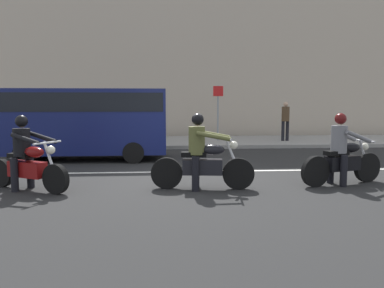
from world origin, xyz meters
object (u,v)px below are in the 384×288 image
object	(u,v)px
parked_van_navy	(85,119)
pedestrian_bystander	(285,118)
motorcycle_with_rider_black_leather	(26,160)
motorcycle_with_rider_olive	(202,158)
street_sign_post	(218,107)
motorcycle_with_rider_gray	(342,156)

from	to	relation	value
parked_van_navy	pedestrian_bystander	xyz separation A→B (m)	(7.85, 4.13, -0.16)
motorcycle_with_rider_black_leather	pedestrian_bystander	distance (m)	11.74
motorcycle_with_rider_black_leather	pedestrian_bystander	xyz separation A→B (m)	(8.16, 8.42, 0.51)
motorcycle_with_rider_olive	parked_van_navy	size ratio (longest dim) A/B	0.42
motorcycle_with_rider_black_leather	street_sign_post	xyz separation A→B (m)	(5.20, 8.74, 0.98)
motorcycle_with_rider_black_leather	parked_van_navy	bearing A→B (deg)	85.85
motorcycle_with_rider_olive	parked_van_navy	distance (m)	5.57
motorcycle_with_rider_gray	motorcycle_with_rider_black_leather	size ratio (longest dim) A/B	1.07
motorcycle_with_rider_gray	motorcycle_with_rider_olive	xyz separation A→B (m)	(-3.13, -0.23, 0.01)
motorcycle_with_rider_gray	pedestrian_bystander	size ratio (longest dim) A/B	1.20
pedestrian_bystander	street_sign_post	bearing A→B (deg)	173.94
motorcycle_with_rider_black_leather	parked_van_navy	size ratio (longest dim) A/B	0.38
pedestrian_bystander	motorcycle_with_rider_olive	bearing A→B (deg)	-117.97
motorcycle_with_rider_black_leather	motorcycle_with_rider_olive	bearing A→B (deg)	-2.35
street_sign_post	motorcycle_with_rider_olive	bearing A→B (deg)	-100.15
motorcycle_with_rider_gray	motorcycle_with_rider_black_leather	bearing A→B (deg)	-179.29
street_sign_post	motorcycle_with_rider_gray	bearing A→B (deg)	-79.90
parked_van_navy	pedestrian_bystander	size ratio (longest dim) A/B	2.99
motorcycle_with_rider_olive	pedestrian_bystander	distance (m)	9.72
motorcycle_with_rider_gray	street_sign_post	size ratio (longest dim) A/B	0.85
motorcycle_with_rider_olive	pedestrian_bystander	bearing A→B (deg)	62.03
motorcycle_with_rider_gray	parked_van_navy	world-z (taller)	parked_van_navy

